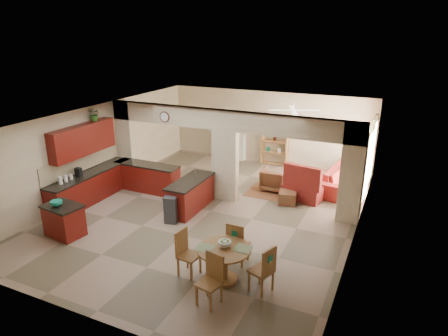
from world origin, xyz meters
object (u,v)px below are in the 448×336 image
at_px(sofa, 346,179).
at_px(armchair, 274,179).
at_px(kitchen_island, 64,220).
at_px(dining_table, 224,259).

xyz_separation_m(sofa, armchair, (-2.15, -0.99, -0.01)).
bearing_deg(kitchen_island, armchair, 60.52).
relative_size(dining_table, sofa, 0.44).
xyz_separation_m(kitchen_island, sofa, (6.06, 6.19, -0.04)).
distance_m(dining_table, sofa, 6.44).
height_order(kitchen_island, dining_table, kitchen_island).
bearing_deg(armchair, kitchen_island, 51.35).
bearing_deg(sofa, kitchen_island, 143.02).
distance_m(dining_table, armchair, 5.30).
bearing_deg(kitchen_island, sofa, 53.09).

